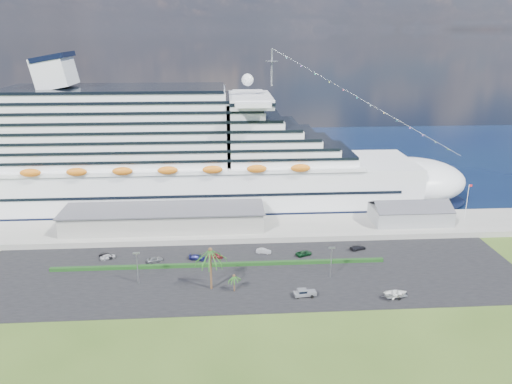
{
  "coord_description": "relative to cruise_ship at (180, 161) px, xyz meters",
  "views": [
    {
      "loc": [
        -6.33,
        -103.86,
        59.74
      ],
      "look_at": [
        2.55,
        30.0,
        16.01
      ],
      "focal_mm": 35.0,
      "sensor_mm": 36.0,
      "label": 1
    }
  ],
  "objects": [
    {
      "name": "palm_tall",
      "position": [
        11.53,
        -60.0,
        -7.49
      ],
      "size": [
        8.82,
        8.82,
        11.13
      ],
      "color": "#47301E",
      "rests_on": "ground"
    },
    {
      "name": "terminal_building",
      "position": [
        -3.47,
        -24.0,
        -11.68
      ],
      "size": [
        61.0,
        15.0,
        6.3
      ],
      "color": "gray",
      "rests_on": "wharf"
    },
    {
      "name": "flagpole",
      "position": [
        91.57,
        -24.0,
        -8.43
      ],
      "size": [
        1.08,
        0.16,
        12.0
      ],
      "color": "silver",
      "rests_on": "wharf"
    },
    {
      "name": "water",
      "position": [
        21.53,
        66.0,
        -16.68
      ],
      "size": [
        420.0,
        160.0,
        0.02
      ],
      "primitive_type": "cube",
      "color": "black",
      "rests_on": "ground"
    },
    {
      "name": "parked_car_6",
      "position": [
        36.81,
        -42.94,
        -15.92
      ],
      "size": [
        5.18,
        3.87,
        1.31
      ],
      "primitive_type": "imported",
      "rotation": [
        0.0,
        0.0,
        1.98
      ],
      "color": "#0C3217",
      "rests_on": "asphalt_lot"
    },
    {
      "name": "ground",
      "position": [
        21.53,
        -64.0,
        -16.69
      ],
      "size": [
        420.0,
        420.0,
        0.0
      ],
      "primitive_type": "plane",
      "color": "#314B19",
      "rests_on": "ground"
    },
    {
      "name": "cruise_ship",
      "position": [
        0.0,
        0.0,
        0.0
      ],
      "size": [
        191.0,
        38.0,
        54.0
      ],
      "color": "silver",
      "rests_on": "ground"
    },
    {
      "name": "parked_car_3",
      "position": [
        7.53,
        -43.74,
        -15.88
      ],
      "size": [
        5.11,
        3.21,
        1.38
      ],
      "primitive_type": "imported",
      "rotation": [
        0.0,
        0.0,
        1.28
      ],
      "color": "#181A54",
      "rests_on": "asphalt_lot"
    },
    {
      "name": "hedge",
      "position": [
        13.53,
        -48.0,
        -16.12
      ],
      "size": [
        88.0,
        1.1,
        0.9
      ],
      "primitive_type": "cube",
      "color": "black",
      "rests_on": "asphalt_lot"
    },
    {
      "name": "pickup_truck",
      "position": [
        33.43,
        -65.18,
        -15.56
      ],
      "size": [
        5.4,
        2.44,
        1.84
      ],
      "color": "black",
      "rests_on": "asphalt_lot"
    },
    {
      "name": "lamp_post_right",
      "position": [
        41.53,
        -56.0,
        -11.35
      ],
      "size": [
        1.6,
        0.35,
        8.27
      ],
      "color": "gray",
      "rests_on": "asphalt_lot"
    },
    {
      "name": "boat_trailer",
      "position": [
        54.56,
        -67.31,
        -15.35
      ],
      "size": [
        6.65,
        4.89,
        1.84
      ],
      "color": "gray",
      "rests_on": "asphalt_lot"
    },
    {
      "name": "wharf",
      "position": [
        21.53,
        -24.0,
        -15.79
      ],
      "size": [
        240.0,
        20.0,
        1.8
      ],
      "primitive_type": "cube",
      "color": "gray",
      "rests_on": "ground"
    },
    {
      "name": "port_shed",
      "position": [
        73.53,
        -24.0,
        -12.3
      ],
      "size": [
        24.0,
        12.31,
        7.37
      ],
      "color": "gray",
      "rests_on": "wharf"
    },
    {
      "name": "parked_car_2",
      "position": [
        -4.0,
        -44.22,
        -15.96
      ],
      "size": [
        4.84,
        3.64,
        1.22
      ],
      "primitive_type": "imported",
      "rotation": [
        0.0,
        0.0,
        1.99
      ],
      "color": "gray",
      "rests_on": "asphalt_lot"
    },
    {
      "name": "asphalt_lot",
      "position": [
        21.53,
        -53.0,
        -16.63
      ],
      "size": [
        140.0,
        38.0,
        0.12
      ],
      "primitive_type": "cube",
      "color": "black",
      "rests_on": "ground"
    },
    {
      "name": "parked_car_7",
      "position": [
        52.7,
        -40.25,
        -15.88
      ],
      "size": [
        5.13,
        3.38,
        1.38
      ],
      "primitive_type": "imported",
      "rotation": [
        0.0,
        0.0,
        1.9
      ],
      "color": "black",
      "rests_on": "asphalt_lot"
    },
    {
      "name": "parked_car_0",
      "position": [
        -17.0,
        -41.62,
        -15.88
      ],
      "size": [
        4.38,
        3.19,
        1.39
      ],
      "primitive_type": "imported",
      "rotation": [
        0.0,
        0.0,
        2.0
      ],
      "color": "silver",
      "rests_on": "asphalt_lot"
    },
    {
      "name": "parked_car_4",
      "position": [
        12.41,
        -42.93,
        -15.9
      ],
      "size": [
        4.22,
        2.4,
        1.35
      ],
      "primitive_type": "imported",
      "rotation": [
        0.0,
        0.0,
        1.36
      ],
      "color": "maroon",
      "rests_on": "asphalt_lot"
    },
    {
      "name": "parked_car_5",
      "position": [
        25.76,
        -40.85,
        -15.89
      ],
      "size": [
        4.39,
        2.39,
        1.37
      ],
      "primitive_type": "imported",
      "rotation": [
        0.0,
        0.0,
        1.33
      ],
      "color": "#AEB0B6",
      "rests_on": "asphalt_lot"
    },
    {
      "name": "palm_short",
      "position": [
        17.03,
        -61.5,
        -13.03
      ],
      "size": [
        3.53,
        3.53,
        4.56
      ],
      "color": "#47301E",
      "rests_on": "ground"
    },
    {
      "name": "parked_car_1",
      "position": [
        -17.48,
        -41.03,
        -15.91
      ],
      "size": [
        4.27,
        2.97,
        1.34
      ],
      "primitive_type": "imported",
      "rotation": [
        0.0,
        0.0,
        1.14
      ],
      "color": "black",
      "rests_on": "asphalt_lot"
    },
    {
      "name": "lamp_post_left",
      "position": [
        -6.47,
        -56.0,
        -11.35
      ],
      "size": [
        1.6,
        0.35,
        8.27
      ],
      "color": "gray",
      "rests_on": "asphalt_lot"
    }
  ]
}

